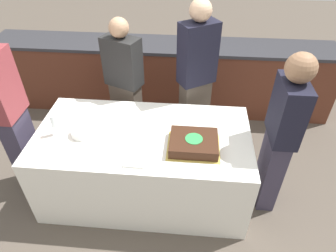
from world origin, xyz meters
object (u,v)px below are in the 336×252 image
at_px(cake, 194,143).
at_px(person_seated_right, 280,135).
at_px(person_cutting_cake, 196,81).
at_px(plate_stack, 83,132).
at_px(wine_glass, 54,122).
at_px(person_standing_back, 125,87).
at_px(person_seated_left, 10,115).

height_order(cake, person_seated_right, person_seated_right).
bearing_deg(person_cutting_cake, cake, 57.61).
bearing_deg(cake, plate_stack, 175.14).
height_order(cake, wine_glass, wine_glass).
xyz_separation_m(person_cutting_cake, person_standing_back, (-0.75, 0.00, -0.11)).
xyz_separation_m(plate_stack, person_standing_back, (0.22, 0.76, 0.00)).
distance_m(person_seated_left, person_seated_right, 2.35).
relative_size(wine_glass, person_standing_back, 0.13).
xyz_separation_m(wine_glass, person_standing_back, (0.45, 0.79, -0.10)).
distance_m(cake, wine_glass, 1.20).
height_order(cake, person_standing_back, person_standing_back).
bearing_deg(person_seated_right, person_seated_left, -90.00).
bearing_deg(person_standing_back, person_seated_left, 62.03).
xyz_separation_m(cake, person_seated_left, (-1.62, 0.14, 0.08)).
xyz_separation_m(wine_glass, person_seated_left, (-0.43, 0.08, -0.00)).
distance_m(wine_glass, person_seated_left, 0.43).
relative_size(person_cutting_cake, person_seated_right, 1.10).
bearing_deg(person_seated_left, wine_glass, -100.12).
bearing_deg(person_cutting_cake, person_seated_left, -8.78).
bearing_deg(person_seated_right, person_cutting_cake, -134.45).
bearing_deg(plate_stack, cake, -4.86).
relative_size(cake, wine_glass, 2.18).
distance_m(cake, plate_stack, 0.97).
bearing_deg(person_seated_left, person_standing_back, -50.90).
height_order(plate_stack, person_seated_left, person_seated_left).
relative_size(wine_glass, person_cutting_cake, 0.12).
bearing_deg(cake, person_seated_left, 175.18).
bearing_deg(person_seated_left, person_cutting_cake, -66.39).
bearing_deg(person_standing_back, wine_glass, 83.26).
bearing_deg(person_cutting_cake, person_standing_back, -32.39).
bearing_deg(plate_stack, wine_glass, -174.77).
height_order(wine_glass, person_seated_right, person_seated_right).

